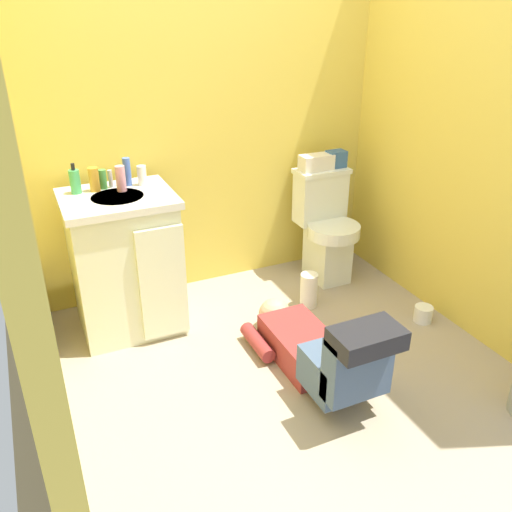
% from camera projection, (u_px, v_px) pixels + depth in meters
% --- Properties ---
extents(ground_plane, '(2.73, 3.19, 0.04)m').
position_uv_depth(ground_plane, '(287.00, 369.00, 2.90)').
color(ground_plane, tan).
extents(wall_back, '(2.39, 0.08, 2.40)m').
position_uv_depth(wall_back, '(206.00, 102.00, 3.29)').
color(wall_back, '#E2C44B').
rests_on(wall_back, ground_plane).
extents(wall_left, '(0.08, 2.19, 2.40)m').
position_uv_depth(wall_left, '(10.00, 179.00, 1.93)').
color(wall_left, '#E2C44B').
rests_on(wall_left, ground_plane).
extents(wall_right, '(0.08, 2.19, 2.40)m').
position_uv_depth(wall_right, '(491.00, 121.00, 2.79)').
color(wall_right, '#E2C44B').
rests_on(wall_right, ground_plane).
extents(toilet, '(0.36, 0.46, 0.75)m').
position_uv_depth(toilet, '(326.00, 227.00, 3.66)').
color(toilet, silver).
rests_on(toilet, ground_plane).
extents(vanity_cabinet, '(0.60, 0.53, 0.82)m').
position_uv_depth(vanity_cabinet, '(125.00, 262.00, 3.07)').
color(vanity_cabinet, beige).
rests_on(vanity_cabinet, ground_plane).
extents(faucet, '(0.02, 0.02, 0.10)m').
position_uv_depth(faucet, '(110.00, 179.00, 2.99)').
color(faucet, silver).
rests_on(faucet, vanity_cabinet).
extents(person_plumber, '(0.39, 1.06, 0.52)m').
position_uv_depth(person_plumber, '(319.00, 350.00, 2.72)').
color(person_plumber, maroon).
rests_on(person_plumber, ground_plane).
extents(tissue_box, '(0.22, 0.11, 0.10)m').
position_uv_depth(tissue_box, '(316.00, 162.00, 3.53)').
color(tissue_box, silver).
rests_on(tissue_box, toilet).
extents(toiletry_bag, '(0.12, 0.09, 0.11)m').
position_uv_depth(toiletry_bag, '(336.00, 159.00, 3.58)').
color(toiletry_bag, '#33598C').
rests_on(toiletry_bag, toilet).
extents(soap_dispenser, '(0.06, 0.06, 0.17)m').
position_uv_depth(soap_dispenser, '(75.00, 181.00, 2.89)').
color(soap_dispenser, '#40A45C').
rests_on(soap_dispenser, vanity_cabinet).
extents(bottle_amber, '(0.06, 0.06, 0.13)m').
position_uv_depth(bottle_amber, '(94.00, 179.00, 2.93)').
color(bottle_amber, gold).
rests_on(bottle_amber, vanity_cabinet).
extents(bottle_green, '(0.04, 0.04, 0.11)m').
position_uv_depth(bottle_green, '(103.00, 179.00, 2.97)').
color(bottle_green, '#479B45').
rests_on(bottle_green, vanity_cabinet).
extents(bottle_pink, '(0.05, 0.05, 0.14)m').
position_uv_depth(bottle_pink, '(121.00, 179.00, 2.93)').
color(bottle_pink, pink).
rests_on(bottle_pink, vanity_cabinet).
extents(bottle_blue, '(0.04, 0.04, 0.16)m').
position_uv_depth(bottle_blue, '(127.00, 172.00, 3.01)').
color(bottle_blue, '#4466BD').
rests_on(bottle_blue, vanity_cabinet).
extents(bottle_white, '(0.05, 0.05, 0.11)m').
position_uv_depth(bottle_white, '(142.00, 175.00, 3.03)').
color(bottle_white, white).
rests_on(bottle_white, vanity_cabinet).
extents(paper_towel_roll, '(0.11, 0.11, 0.22)m').
position_uv_depth(paper_towel_roll, '(309.00, 290.00, 3.40)').
color(paper_towel_roll, white).
rests_on(paper_towel_roll, ground_plane).
extents(toilet_paper_roll, '(0.11, 0.11, 0.10)m').
position_uv_depth(toilet_paper_roll, '(423.00, 314.00, 3.26)').
color(toilet_paper_roll, white).
rests_on(toilet_paper_roll, ground_plane).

